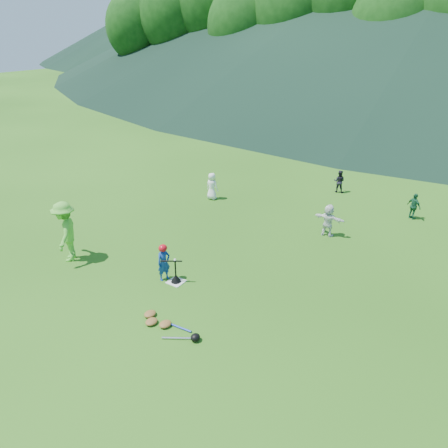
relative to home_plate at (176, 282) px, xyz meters
name	(u,v)px	position (x,y,z in m)	size (l,w,h in m)	color
ground	(176,282)	(0.00, 0.00, -0.01)	(120.00, 120.00, 0.00)	#265713
home_plate	(176,282)	(0.00, 0.00, 0.00)	(0.45, 0.45, 0.02)	silver
baseball	(175,260)	(0.00, 0.00, 0.73)	(0.08, 0.08, 0.08)	white
batter_child	(164,263)	(-0.38, -0.05, 0.54)	(0.40, 0.26, 1.11)	navy
adult_coach	(66,232)	(-3.67, -0.82, 0.96)	(1.26, 0.72, 1.94)	#5DC038
fielder_a	(212,186)	(-2.94, 5.98, 0.56)	(0.56, 0.37, 1.15)	white
fielder_b	(339,181)	(1.24, 9.78, 0.49)	(0.49, 0.38, 1.00)	black
fielder_c	(414,206)	(4.64, 8.55, 0.50)	(0.60, 0.25, 1.02)	#1A5637
fielder_d	(328,220)	(2.47, 5.35, 0.58)	(1.09, 0.35, 1.17)	white
batting_tee	(176,278)	(0.00, 0.00, 0.12)	(0.30, 0.30, 0.68)	black
batter_gear	(164,249)	(-0.36, -0.06, 0.99)	(0.70, 0.35, 0.47)	#B90C18
equipment_pile	(165,324)	(1.08, -1.73, 0.06)	(1.80, 0.70, 0.19)	olive
outfield_fence	(408,111)	(0.00, 28.00, 0.69)	(70.07, 0.08, 1.33)	gray
tree_line	(445,4)	(0.20, 33.83, 8.20)	(70.04, 11.40, 14.82)	#382314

